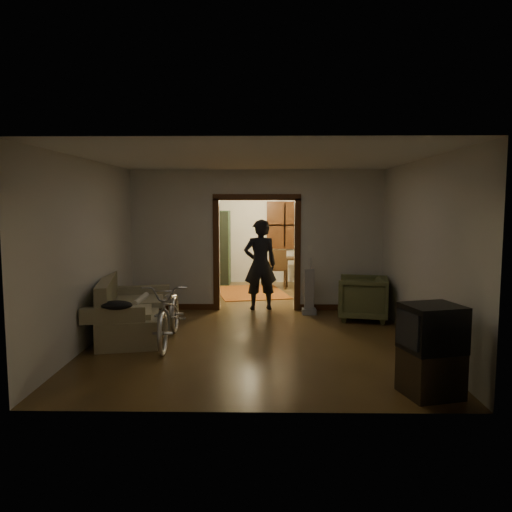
{
  "coord_description": "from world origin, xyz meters",
  "views": [
    {
      "loc": [
        0.15,
        -9.19,
        2.15
      ],
      "look_at": [
        0.0,
        -0.3,
        1.2
      ],
      "focal_mm": 35.0,
      "sensor_mm": 36.0,
      "label": 1
    }
  ],
  "objects_px": {
    "desk": "(303,272)",
    "locker": "(211,247)",
    "bicycle": "(170,312)",
    "person": "(260,265)",
    "sofa": "(130,306)",
    "armchair": "(363,298)"
  },
  "relations": [
    {
      "from": "armchair",
      "to": "person",
      "type": "height_order",
      "value": "person"
    },
    {
      "from": "sofa",
      "to": "locker",
      "type": "relative_size",
      "value": 1.05
    },
    {
      "from": "bicycle",
      "to": "locker",
      "type": "bearing_deg",
      "value": 86.98
    },
    {
      "from": "person",
      "to": "desk",
      "type": "relative_size",
      "value": 1.87
    },
    {
      "from": "person",
      "to": "locker",
      "type": "bearing_deg",
      "value": -77.88
    },
    {
      "from": "bicycle",
      "to": "armchair",
      "type": "xyz_separation_m",
      "value": [
        3.26,
        1.61,
        -0.08
      ]
    },
    {
      "from": "sofa",
      "to": "bicycle",
      "type": "relative_size",
      "value": 1.11
    },
    {
      "from": "sofa",
      "to": "bicycle",
      "type": "bearing_deg",
      "value": -45.08
    },
    {
      "from": "bicycle",
      "to": "person",
      "type": "height_order",
      "value": "person"
    },
    {
      "from": "desk",
      "to": "sofa",
      "type": "bearing_deg",
      "value": -114.18
    },
    {
      "from": "armchair",
      "to": "locker",
      "type": "distance_m",
      "value": 5.18
    },
    {
      "from": "desk",
      "to": "locker",
      "type": "bearing_deg",
      "value": -175.73
    },
    {
      "from": "sofa",
      "to": "armchair",
      "type": "xyz_separation_m",
      "value": [
        4.0,
        1.13,
        -0.07
      ]
    },
    {
      "from": "armchair",
      "to": "locker",
      "type": "bearing_deg",
      "value": -129.81
    },
    {
      "from": "locker",
      "to": "sofa",
      "type": "bearing_deg",
      "value": -97.28
    },
    {
      "from": "armchair",
      "to": "person",
      "type": "relative_size",
      "value": 0.49
    },
    {
      "from": "locker",
      "to": "desk",
      "type": "distance_m",
      "value": 2.5
    },
    {
      "from": "locker",
      "to": "desk",
      "type": "relative_size",
      "value": 2.0
    },
    {
      "from": "sofa",
      "to": "locker",
      "type": "xyz_separation_m",
      "value": [
        0.79,
        5.15,
        0.5
      ]
    },
    {
      "from": "sofa",
      "to": "person",
      "type": "bearing_deg",
      "value": 31.32
    },
    {
      "from": "locker",
      "to": "desk",
      "type": "xyz_separation_m",
      "value": [
        2.42,
        -0.19,
        -0.61
      ]
    },
    {
      "from": "sofa",
      "to": "desk",
      "type": "relative_size",
      "value": 2.1
    }
  ]
}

